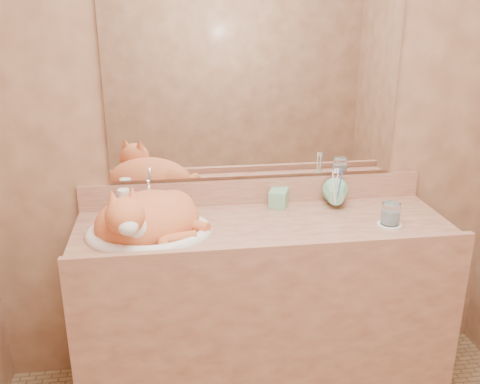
{
  "coord_description": "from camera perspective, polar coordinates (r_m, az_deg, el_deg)",
  "views": [
    {
      "loc": [
        -0.4,
        -1.33,
        1.75
      ],
      "look_at": [
        -0.11,
        0.7,
        1.01
      ],
      "focal_mm": 40.0,
      "sensor_mm": 36.0,
      "label": 1
    }
  ],
  "objects": [
    {
      "name": "sink_basin",
      "position": [
        2.2,
        -9.75,
        -2.5
      ],
      "size": [
        0.55,
        0.48,
        0.16
      ],
      "primitive_type": null,
      "rotation": [
        0.0,
        0.0,
        0.12
      ],
      "color": "white",
      "rests_on": "vanity_counter"
    },
    {
      "name": "water_glass",
      "position": [
        2.33,
        15.77,
        -2.23
      ],
      "size": [
        0.08,
        0.08,
        0.09
      ],
      "primitive_type": "cylinder",
      "color": "white",
      "rests_on": "saucer"
    },
    {
      "name": "lotion_bottle",
      "position": [
        2.4,
        -12.24,
        -1.17
      ],
      "size": [
        0.05,
        0.05,
        0.13
      ],
      "primitive_type": "cylinder",
      "color": "white",
      "rests_on": "vanity_counter"
    },
    {
      "name": "wall_back",
      "position": [
        2.42,
        1.53,
        7.81
      ],
      "size": [
        2.4,
        0.02,
        2.5
      ],
      "primitive_type": "cube",
      "color": "brown",
      "rests_on": "ground"
    },
    {
      "name": "cat",
      "position": [
        2.2,
        -10.01,
        -2.63
      ],
      "size": [
        0.54,
        0.49,
        0.24
      ],
      "primitive_type": null,
      "rotation": [
        0.0,
        0.0,
        0.35
      ],
      "color": "#CF5C2F",
      "rests_on": "sink_basin"
    },
    {
      "name": "mirror",
      "position": [
        2.38,
        1.61,
        11.04
      ],
      "size": [
        1.3,
        0.02,
        0.8
      ],
      "primitive_type": "cube",
      "color": "white",
      "rests_on": "wall_back"
    },
    {
      "name": "vanity_counter",
      "position": [
        2.48,
        2.43,
        -12.59
      ],
      "size": [
        1.6,
        0.55,
        0.85
      ],
      "primitive_type": null,
      "color": "brown",
      "rests_on": "floor"
    },
    {
      "name": "toothbrush_cup",
      "position": [
        2.44,
        10.21,
        -0.76
      ],
      "size": [
        0.15,
        0.15,
        0.11
      ],
      "primitive_type": "imported",
      "rotation": [
        0.0,
        0.0,
        -0.27
      ],
      "color": "#79C297",
      "rests_on": "vanity_counter"
    },
    {
      "name": "faucet",
      "position": [
        2.38,
        -9.65,
        -0.81
      ],
      "size": [
        0.05,
        0.11,
        0.15
      ],
      "primitive_type": null,
      "rotation": [
        0.0,
        0.0,
        0.09
      ],
      "color": "white",
      "rests_on": "vanity_counter"
    },
    {
      "name": "soap_dispenser",
      "position": [
        2.41,
        3.96,
        0.01
      ],
      "size": [
        0.1,
        0.1,
        0.17
      ],
      "primitive_type": "imported",
      "rotation": [
        0.0,
        0.0,
        -0.37
      ],
      "color": "#79C297",
      "rests_on": "vanity_counter"
    },
    {
      "name": "saucer",
      "position": [
        2.35,
        15.66,
        -3.38
      ],
      "size": [
        0.11,
        0.11,
        0.01
      ],
      "primitive_type": "cylinder",
      "color": "white",
      "rests_on": "vanity_counter"
    },
    {
      "name": "toothbrushes",
      "position": [
        2.42,
        10.3,
        0.64
      ],
      "size": [
        0.03,
        0.03,
        0.2
      ],
      "primitive_type": null,
      "color": "white",
      "rests_on": "toothbrush_cup"
    }
  ]
}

